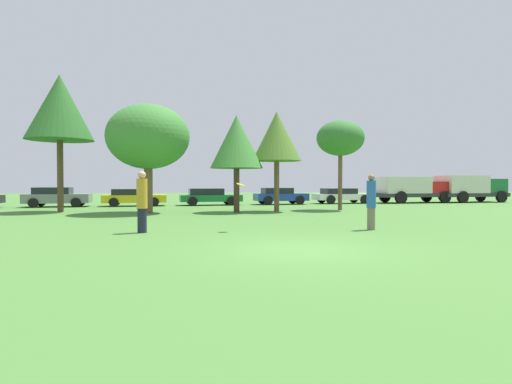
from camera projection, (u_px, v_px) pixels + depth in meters
name	position (u px, v px, depth m)	size (l,w,h in m)	color
ground_plane	(300.00, 249.00, 9.84)	(120.00, 120.00, 0.00)	#477A33
person_thrower	(142.00, 201.00, 13.07)	(0.34, 0.34, 1.95)	#191E33
person_catcher	(371.00, 202.00, 13.88)	(0.31, 0.31, 1.86)	#726651
frisbee	(241.00, 185.00, 13.48)	(0.30, 0.30, 0.16)	yellow
tree_0	(60.00, 108.00, 22.47)	(3.56, 3.56, 7.48)	brown
tree_1	(148.00, 137.00, 21.61)	(4.30, 4.30, 5.70)	brown
tree_2	(237.00, 142.00, 22.16)	(2.85, 2.85, 5.22)	#473323
tree_3	(277.00, 137.00, 22.79)	(2.72, 2.72, 5.52)	brown
tree_4	(340.00, 139.00, 24.13)	(2.77, 2.77, 5.24)	brown
parked_car_grey	(57.00, 197.00, 27.47)	(4.11, 2.14, 1.29)	slate
parked_car_yellow	(134.00, 197.00, 28.42)	(4.25, 2.08, 1.17)	gold
parked_car_green	(209.00, 196.00, 29.56)	(4.40, 2.00, 1.19)	#196633
parked_car_blue	(280.00, 196.00, 30.66)	(3.92, 1.92, 1.23)	#1E389E
parked_car_white	(342.00, 195.00, 32.04)	(4.52, 2.03, 1.17)	silver
delivery_truck_red	(411.00, 188.00, 33.15)	(6.32, 2.65, 2.05)	#2D2D33
delivery_truck_green	(470.00, 187.00, 34.15)	(5.97, 2.60, 2.18)	#2D2D33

